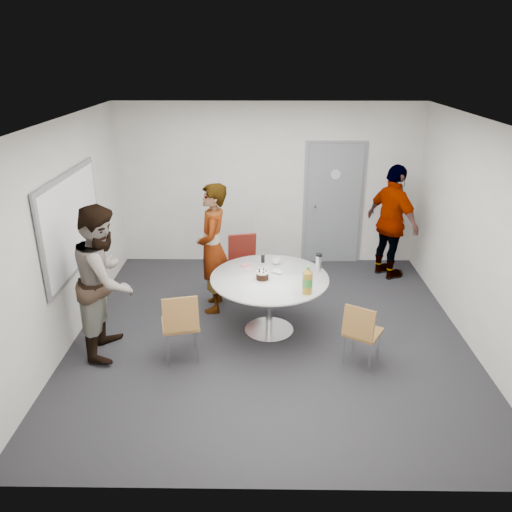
{
  "coord_description": "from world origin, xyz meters",
  "views": [
    {
      "loc": [
        -0.1,
        -5.64,
        3.43
      ],
      "look_at": [
        -0.18,
        0.25,
        1.0
      ],
      "focal_mm": 35.0,
      "sensor_mm": 36.0,
      "label": 1
    }
  ],
  "objects_px": {
    "person_right": "(392,222)",
    "whiteboard": "(72,223)",
    "person_main": "(213,249)",
    "table": "(272,285)",
    "chair_far": "(244,259)",
    "chair_near_right": "(361,329)",
    "door": "(333,204)",
    "person_left": "(105,280)",
    "chair_near_left": "(181,321)"
  },
  "relations": [
    {
      "from": "door",
      "to": "chair_near_left",
      "type": "relative_size",
      "value": 2.39
    },
    {
      "from": "person_main",
      "to": "person_right",
      "type": "xyz_separation_m",
      "value": [
        2.73,
        1.14,
        0.01
      ]
    },
    {
      "from": "door",
      "to": "chair_far",
      "type": "relative_size",
      "value": 2.3
    },
    {
      "from": "chair_near_right",
      "to": "person_main",
      "type": "bearing_deg",
      "value": 173.0
    },
    {
      "from": "table",
      "to": "chair_near_right",
      "type": "bearing_deg",
      "value": -36.79
    },
    {
      "from": "chair_near_left",
      "to": "person_right",
      "type": "xyz_separation_m",
      "value": [
        2.99,
        2.48,
        0.38
      ]
    },
    {
      "from": "whiteboard",
      "to": "chair_near_left",
      "type": "bearing_deg",
      "value": -30.14
    },
    {
      "from": "chair_near_left",
      "to": "chair_far",
      "type": "relative_size",
      "value": 0.97
    },
    {
      "from": "door",
      "to": "person_left",
      "type": "relative_size",
      "value": 1.15
    },
    {
      "from": "whiteboard",
      "to": "table",
      "type": "distance_m",
      "value": 2.61
    },
    {
      "from": "chair_near_left",
      "to": "person_left",
      "type": "bearing_deg",
      "value": 149.81
    },
    {
      "from": "table",
      "to": "chair_far",
      "type": "bearing_deg",
      "value": 109.84
    },
    {
      "from": "door",
      "to": "person_main",
      "type": "distance_m",
      "value": 2.58
    },
    {
      "from": "chair_near_left",
      "to": "chair_near_right",
      "type": "height_order",
      "value": "chair_near_left"
    },
    {
      "from": "whiteboard",
      "to": "person_main",
      "type": "height_order",
      "value": "whiteboard"
    },
    {
      "from": "whiteboard",
      "to": "chair_near_right",
      "type": "relative_size",
      "value": 2.38
    },
    {
      "from": "chair_near_right",
      "to": "person_left",
      "type": "bearing_deg",
      "value": -155.73
    },
    {
      "from": "person_main",
      "to": "person_right",
      "type": "relative_size",
      "value": 0.99
    },
    {
      "from": "chair_far",
      "to": "person_left",
      "type": "xyz_separation_m",
      "value": [
        -1.57,
        -1.54,
        0.36
      ]
    },
    {
      "from": "person_right",
      "to": "whiteboard",
      "type": "bearing_deg",
      "value": 81.41
    },
    {
      "from": "whiteboard",
      "to": "person_right",
      "type": "relative_size",
      "value": 1.03
    },
    {
      "from": "door",
      "to": "chair_far",
      "type": "height_order",
      "value": "door"
    },
    {
      "from": "table",
      "to": "chair_near_left",
      "type": "bearing_deg",
      "value": -147.2
    },
    {
      "from": "person_right",
      "to": "chair_near_right",
      "type": "bearing_deg",
      "value": 130.99
    },
    {
      "from": "person_right",
      "to": "door",
      "type": "bearing_deg",
      "value": 24.5
    },
    {
      "from": "chair_far",
      "to": "whiteboard",
      "type": "bearing_deg",
      "value": 13.15
    },
    {
      "from": "table",
      "to": "person_left",
      "type": "distance_m",
      "value": 2.04
    },
    {
      "from": "whiteboard",
      "to": "chair_far",
      "type": "bearing_deg",
      "value": 25.4
    },
    {
      "from": "chair_near_left",
      "to": "chair_far",
      "type": "xyz_separation_m",
      "value": [
        0.66,
        1.81,
        0.02
      ]
    },
    {
      "from": "chair_near_right",
      "to": "chair_near_left",
      "type": "bearing_deg",
      "value": -150.99
    },
    {
      "from": "person_main",
      "to": "whiteboard",
      "type": "bearing_deg",
      "value": -74.27
    },
    {
      "from": "table",
      "to": "person_main",
      "type": "distance_m",
      "value": 1.06
    },
    {
      "from": "chair_near_left",
      "to": "person_left",
      "type": "xyz_separation_m",
      "value": [
        -0.91,
        0.28,
        0.38
      ]
    },
    {
      "from": "chair_far",
      "to": "chair_near_right",
      "type": "bearing_deg",
      "value": 114.68
    },
    {
      "from": "table",
      "to": "person_right",
      "type": "height_order",
      "value": "person_right"
    },
    {
      "from": "table",
      "to": "person_left",
      "type": "height_order",
      "value": "person_left"
    },
    {
      "from": "chair_far",
      "to": "person_left",
      "type": "distance_m",
      "value": 2.23
    },
    {
      "from": "door",
      "to": "whiteboard",
      "type": "distance_m",
      "value": 4.25
    },
    {
      "from": "person_main",
      "to": "door",
      "type": "bearing_deg",
      "value": 131.96
    },
    {
      "from": "table",
      "to": "chair_near_right",
      "type": "xyz_separation_m",
      "value": [
        1.0,
        -0.75,
        -0.2
      ]
    },
    {
      "from": "chair_near_left",
      "to": "whiteboard",
      "type": "bearing_deg",
      "value": 136.51
    },
    {
      "from": "whiteboard",
      "to": "table",
      "type": "bearing_deg",
      "value": -3.13
    },
    {
      "from": "door",
      "to": "person_main",
      "type": "height_order",
      "value": "door"
    },
    {
      "from": "door",
      "to": "whiteboard",
      "type": "xyz_separation_m",
      "value": [
        -3.56,
        -2.28,
        0.42
      ]
    },
    {
      "from": "person_right",
      "to": "person_left",
      "type": "bearing_deg",
      "value": 90.32
    },
    {
      "from": "chair_far",
      "to": "door",
      "type": "bearing_deg",
      "value": -151.05
    },
    {
      "from": "chair_far",
      "to": "person_right",
      "type": "height_order",
      "value": "person_right"
    },
    {
      "from": "whiteboard",
      "to": "person_right",
      "type": "xyz_separation_m",
      "value": [
        4.41,
        1.66,
        -0.53
      ]
    },
    {
      "from": "door",
      "to": "whiteboard",
      "type": "bearing_deg",
      "value": -147.34
    },
    {
      "from": "chair_far",
      "to": "person_left",
      "type": "bearing_deg",
      "value": 32.12
    }
  ]
}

